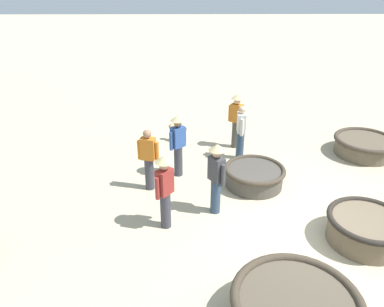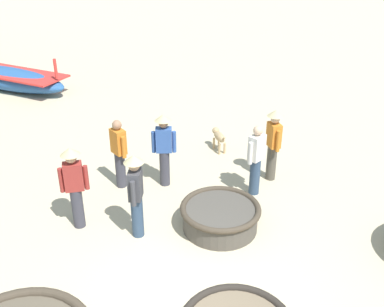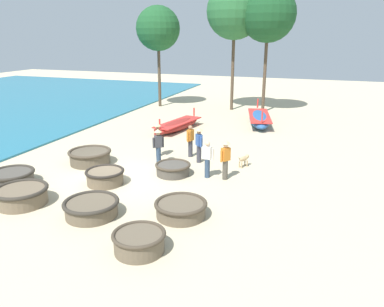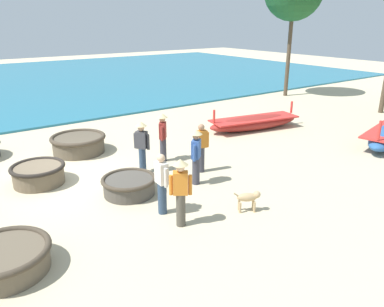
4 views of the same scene
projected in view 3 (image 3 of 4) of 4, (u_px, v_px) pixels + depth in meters
name	position (u px, v px, depth m)	size (l,w,h in m)	color
ground_plane	(115.00, 177.00, 15.79)	(80.00, 80.00, 0.00)	#C6B793
coracle_front_right	(181.00, 208.00, 12.28)	(1.75, 1.75, 0.52)	brown
coracle_far_right	(22.00, 195.00, 13.16)	(1.86, 1.86, 0.63)	brown
coracle_center	(139.00, 241.00, 10.28)	(1.50, 1.50, 0.58)	brown
coracle_nearest	(12.00, 177.00, 14.91)	(1.78, 1.78, 0.56)	#4C473F
coracle_weathered	(173.00, 169.00, 15.94)	(1.52, 1.52, 0.50)	#4C473F
coracle_far_left	(105.00, 176.00, 14.95)	(1.56, 1.56, 0.59)	brown
coracle_tilted	(90.00, 156.00, 17.30)	(1.96, 1.96, 0.65)	brown
coracle_upturned	(91.00, 207.00, 12.32)	(1.84, 1.84, 0.54)	brown
long_boat_white_hull	(259.00, 119.00, 24.87)	(2.40, 5.22, 1.33)	#285693
long_boat_ochre_hull	(178.00, 125.00, 23.44)	(1.90, 4.49, 1.07)	maroon
fisherman_standing_right	(226.00, 157.00, 15.23)	(0.37, 0.45, 1.67)	#4C473D
fisherman_hauling	(190.00, 140.00, 18.14)	(0.29, 0.52, 1.57)	#383842
fisherman_standing_left	(158.00, 137.00, 18.16)	(0.44, 0.38, 1.67)	#383842
fisherman_by_coracle	(207.00, 158.00, 15.47)	(0.53, 0.24, 1.57)	#2D425B
fisherman_with_hat	(199.00, 143.00, 17.27)	(0.39, 0.42, 1.67)	#383842
fisherman_crouching	(158.00, 144.00, 17.03)	(0.45, 0.38, 1.67)	#2D425B
dog	(244.00, 159.00, 16.86)	(0.44, 0.61, 0.55)	tan
tree_tall_back	(158.00, 29.00, 29.44)	(3.48, 3.48, 7.92)	#4C3D2D
tree_left_mid	(268.00, 14.00, 26.75)	(4.00, 4.00, 9.12)	#4C3D2D
tree_center	(235.00, 11.00, 27.63)	(4.15, 4.15, 9.45)	#4C3D2D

